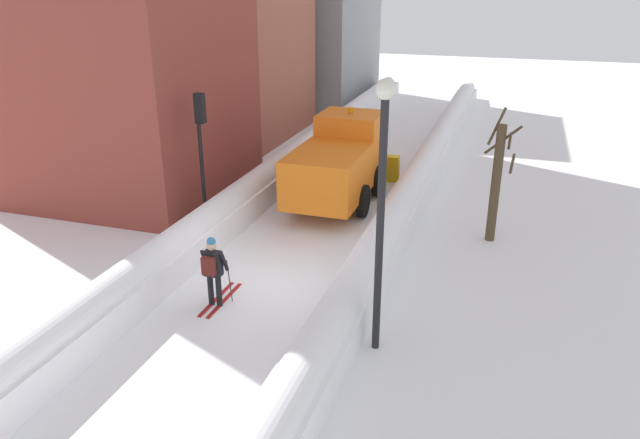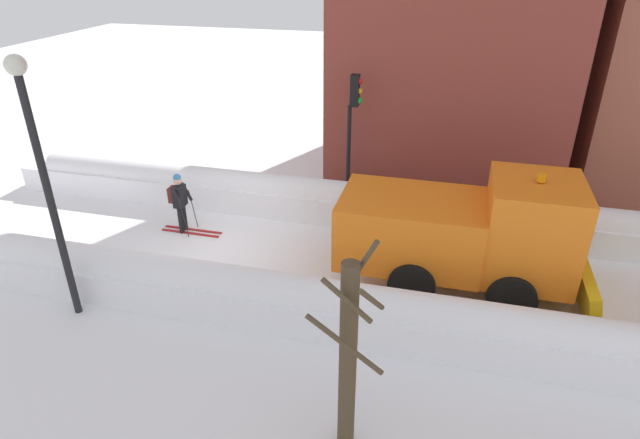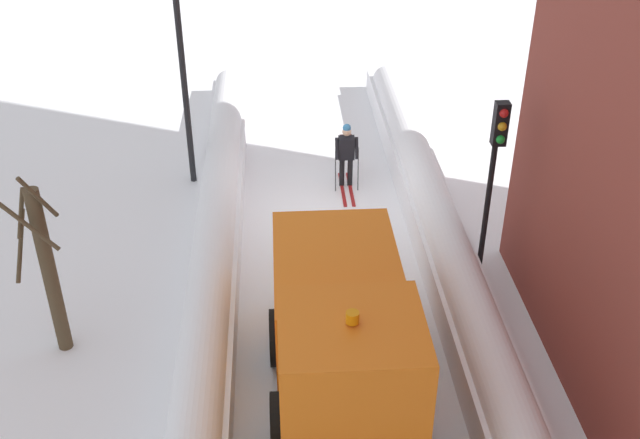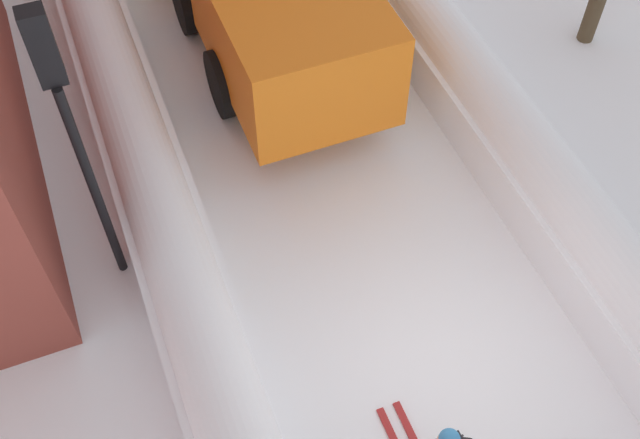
# 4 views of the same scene
# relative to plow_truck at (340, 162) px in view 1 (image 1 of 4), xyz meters

# --- Properties ---
(ground_plane) EXTENTS (80.00, 80.00, 0.00)m
(ground_plane) POSITION_rel_plow_truck_xyz_m (-0.09, 3.45, -1.48)
(ground_plane) COLOR white
(snowbank_left) EXTENTS (1.10, 36.00, 1.25)m
(snowbank_left) POSITION_rel_plow_truck_xyz_m (-2.67, 3.45, -0.89)
(snowbank_left) COLOR white
(snowbank_left) RESTS_ON ground
(snowbank_right) EXTENTS (1.10, 36.00, 1.23)m
(snowbank_right) POSITION_rel_plow_truck_xyz_m (2.49, 3.45, -0.90)
(snowbank_right) COLOR white
(snowbank_right) RESTS_ON ground
(building_concrete_far) EXTENTS (8.52, 9.43, 10.58)m
(building_concrete_far) POSITION_rel_plow_truck_xyz_m (-7.98, 17.78, 3.81)
(building_concrete_far) COLOR gray
(building_concrete_far) RESTS_ON ground
(plow_truck) EXTENTS (3.20, 5.98, 3.12)m
(plow_truck) POSITION_rel_plow_truck_xyz_m (0.00, 0.00, 0.00)
(plow_truck) COLOR orange
(plow_truck) RESTS_ON ground
(skier) EXTENTS (0.62, 1.80, 1.81)m
(skier) POSITION_rel_plow_truck_xyz_m (-0.81, -7.94, -0.48)
(skier) COLOR black
(skier) RESTS_ON ground
(traffic_light_pole) EXTENTS (0.28, 0.42, 4.26)m
(traffic_light_pole) POSITION_rel_plow_truck_xyz_m (-3.38, -3.47, 1.51)
(traffic_light_pole) COLOR black
(traffic_light_pole) RESTS_ON ground
(street_lamp) EXTENTS (0.40, 0.40, 5.77)m
(street_lamp) POSITION_rel_plow_truck_xyz_m (3.33, -8.48, 2.13)
(street_lamp) COLOR black
(street_lamp) RESTS_ON ground
(bare_tree_near) EXTENTS (1.02, 1.16, 4.01)m
(bare_tree_near) POSITION_rel_plow_truck_xyz_m (5.33, -1.76, 0.43)
(bare_tree_near) COLOR #4B3B28
(bare_tree_near) RESTS_ON ground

